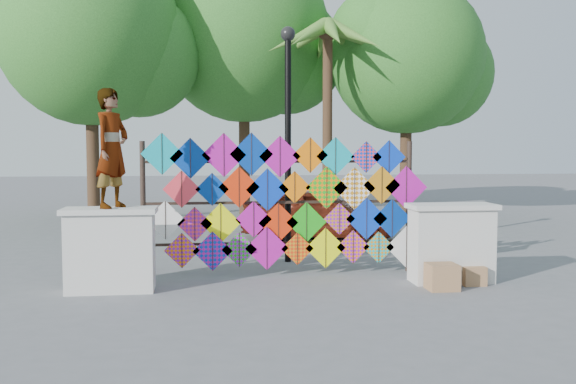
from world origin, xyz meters
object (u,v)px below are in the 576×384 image
object	(u,v)px
vendor_woman	(112,148)
lamppost	(288,121)
sedan	(318,213)
kite_rack	(286,203)

from	to	relation	value
vendor_woman	lamppost	xyz separation A→B (m)	(2.95, 2.20, 0.51)
vendor_woman	sedan	bearing A→B (deg)	-8.81
kite_rack	vendor_woman	bearing A→B (deg)	-161.44
vendor_woman	lamppost	size ratio (longest dim) A/B	0.40
vendor_woman	sedan	world-z (taller)	vendor_woman
kite_rack	sedan	distance (m)	4.44
lamppost	sedan	bearing A→B (deg)	69.29
vendor_woman	sedan	size ratio (longest dim) A/B	0.50
lamppost	vendor_woman	bearing A→B (deg)	-143.29
kite_rack	vendor_woman	xyz separation A→B (m)	(-2.75, -0.92, 0.94)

